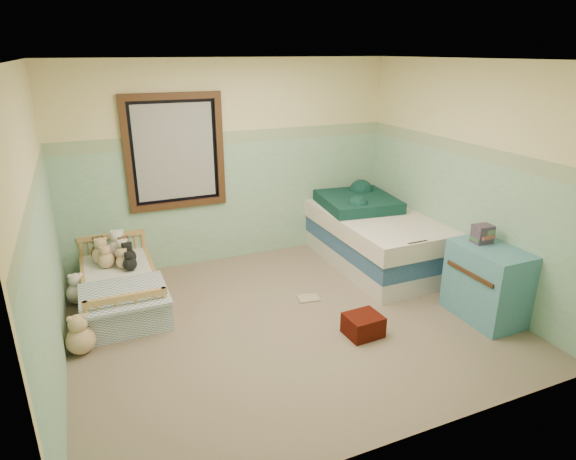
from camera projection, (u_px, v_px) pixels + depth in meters
name	position (u px, v px, depth m)	size (l,w,h in m)	color
floor	(289.00, 321.00, 4.95)	(4.20, 3.60, 0.02)	#85735D
ceiling	(289.00, 58.00, 4.08)	(4.20, 3.60, 0.02)	silver
wall_back	(232.00, 163.00, 6.07)	(4.20, 0.04, 2.50)	#EFE399
wall_front	(406.00, 282.00, 2.96)	(4.20, 0.04, 2.50)	#EFE399
wall_left	(39.00, 234.00, 3.74)	(0.04, 3.60, 2.50)	#EFE399
wall_right	(466.00, 180.00, 5.29)	(0.04, 3.60, 2.50)	#EFE399
wainscot_mint	(234.00, 202.00, 6.23)	(4.20, 0.01, 1.50)	#7BAF88
border_strip	(231.00, 137.00, 5.94)	(4.20, 0.01, 0.15)	#4C6E52
window_frame	(175.00, 152.00, 5.70)	(1.16, 0.06, 1.36)	#3B220F
window_blinds	(175.00, 152.00, 5.71)	(0.92, 0.01, 1.12)	beige
toddler_bed_frame	(122.00, 294.00, 5.26)	(0.76, 1.52, 0.20)	#AA7839
toddler_mattress	(120.00, 281.00, 5.20)	(0.70, 1.46, 0.12)	white
patchwork_quilt	(124.00, 294.00, 4.77)	(0.83, 0.76, 0.03)	#5F81C3
plush_bed_brown	(100.00, 253.00, 5.52)	(0.20, 0.20, 0.20)	brown
plush_bed_white	(118.00, 249.00, 5.59)	(0.24, 0.24, 0.24)	white
plush_bed_tan	(106.00, 260.00, 5.36)	(0.18, 0.18, 0.18)	#E2B584
plush_bed_dark	(128.00, 257.00, 5.44)	(0.18, 0.18, 0.18)	black
plush_floor_cream	(78.00, 293.00, 5.24)	(0.24, 0.24, 0.24)	white
plush_floor_tan	(81.00, 340.00, 4.37)	(0.26, 0.26, 0.26)	#E2B584
twin_bed_frame	(371.00, 253.00, 6.29)	(1.05, 2.10, 0.22)	silver
twin_boxspring	(372.00, 237.00, 6.21)	(1.05, 2.10, 0.22)	navy
twin_mattress	(373.00, 221.00, 6.14)	(1.09, 2.15, 0.22)	white
teal_blanket	(358.00, 202.00, 6.31)	(0.89, 0.95, 0.14)	black
dresser	(487.00, 283.00, 4.88)	(0.48, 0.77, 0.77)	teal
book_stack	(483.00, 234.00, 4.84)	(0.18, 0.14, 0.18)	brown
red_pillow	(363.00, 325.00, 4.66)	(0.33, 0.29, 0.21)	maroon
floor_book	(308.00, 298.00, 5.36)	(0.23, 0.18, 0.02)	orange
extra_plush_0	(102.00, 255.00, 5.44)	(0.21, 0.21, 0.21)	#E2B584
extra_plush_1	(123.00, 262.00, 5.35)	(0.16, 0.16, 0.16)	#E2B584
extra_plush_2	(130.00, 264.00, 5.29)	(0.15, 0.15, 0.15)	black
extra_plush_3	(124.00, 251.00, 5.57)	(0.19, 0.19, 0.19)	brown
extra_plush_4	(124.00, 254.00, 5.50)	(0.19, 0.19, 0.19)	white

